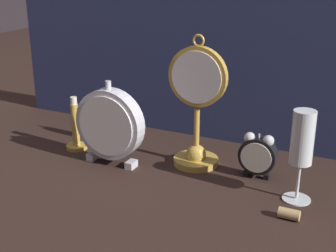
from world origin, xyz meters
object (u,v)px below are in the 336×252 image
object	(u,v)px
pocket_watch_on_stand	(197,113)
brass_candlestick	(76,132)
champagne_flute	(302,144)
alarm_clock_twin_bell	(258,154)
mantel_clock_silver	(110,125)
wine_cork	(289,214)

from	to	relation	value
pocket_watch_on_stand	brass_candlestick	world-z (taller)	pocket_watch_on_stand
champagne_flute	brass_candlestick	world-z (taller)	champagne_flute
pocket_watch_on_stand	champagne_flute	bearing A→B (deg)	-15.53
pocket_watch_on_stand	alarm_clock_twin_bell	bearing A→B (deg)	-2.51
mantel_clock_silver	champagne_flute	world-z (taller)	mantel_clock_silver
alarm_clock_twin_bell	champagne_flute	xyz separation A→B (m)	(0.11, -0.07, 0.07)
alarm_clock_twin_bell	champagne_flute	bearing A→B (deg)	-31.87
mantel_clock_silver	champagne_flute	xyz separation A→B (m)	(0.46, 0.02, 0.02)
alarm_clock_twin_bell	mantel_clock_silver	size ratio (longest dim) A/B	0.51
mantel_clock_silver	brass_candlestick	bearing A→B (deg)	162.61
mantel_clock_silver	brass_candlestick	world-z (taller)	mantel_clock_silver
mantel_clock_silver	pocket_watch_on_stand	bearing A→B (deg)	26.12
pocket_watch_on_stand	alarm_clock_twin_bell	distance (m)	0.18
pocket_watch_on_stand	champagne_flute	size ratio (longest dim) A/B	1.62
pocket_watch_on_stand	mantel_clock_silver	xyz separation A→B (m)	(-0.19, -0.09, -0.03)
alarm_clock_twin_bell	brass_candlestick	world-z (taller)	brass_candlestick
alarm_clock_twin_bell	wine_cork	size ratio (longest dim) A/B	2.62
pocket_watch_on_stand	champagne_flute	xyz separation A→B (m)	(0.27, -0.07, -0.01)
wine_cork	alarm_clock_twin_bell	bearing A→B (deg)	125.98
brass_candlestick	champagne_flute	bearing A→B (deg)	-2.29
pocket_watch_on_stand	mantel_clock_silver	distance (m)	0.21
pocket_watch_on_stand	mantel_clock_silver	size ratio (longest dim) A/B	1.52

